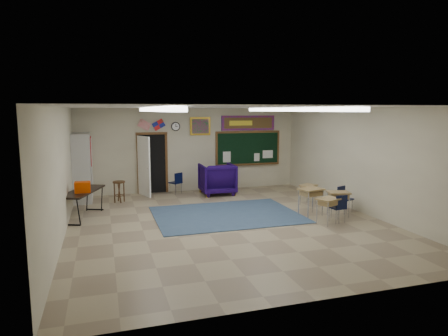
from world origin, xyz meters
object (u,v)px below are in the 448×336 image
object	(u,v)px
wingback_armchair	(217,179)
student_desk_front_left	(311,200)
wooden_stool	(119,191)
folding_table	(83,203)
student_desk_front_right	(308,194)

from	to	relation	value
wingback_armchair	student_desk_front_left	size ratio (longest dim) A/B	1.54
wingback_armchair	wooden_stool	xyz separation A→B (m)	(-3.35, -0.30, -0.19)
wooden_stool	folding_table	bearing A→B (deg)	-122.61
student_desk_front_left	wooden_stool	bearing A→B (deg)	132.68
folding_table	wingback_armchair	bearing A→B (deg)	44.23
wingback_armchair	wooden_stool	size ratio (longest dim) A/B	1.74
student_desk_front_left	student_desk_front_right	world-z (taller)	student_desk_front_left
student_desk_front_left	student_desk_front_right	bearing A→B (deg)	49.43
wingback_armchair	folding_table	world-z (taller)	wingback_armchair
wingback_armchair	wooden_stool	distance (m)	3.37
wingback_armchair	student_desk_front_left	xyz separation A→B (m)	(1.69, -3.55, -0.11)
wooden_stool	student_desk_front_left	bearing A→B (deg)	-32.77
wingback_armchair	student_desk_front_left	world-z (taller)	wingback_armchair
student_desk_front_left	wingback_armchair	bearing A→B (deg)	100.96
folding_table	student_desk_front_left	bearing A→B (deg)	5.55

